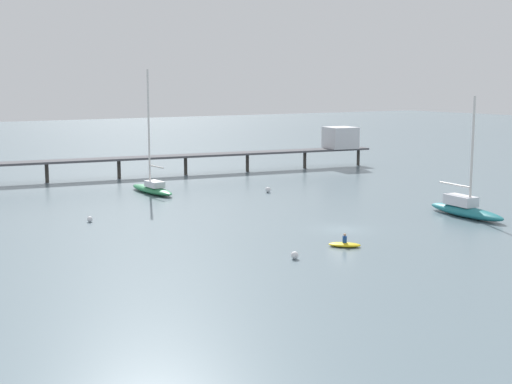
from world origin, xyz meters
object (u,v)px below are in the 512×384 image
Objects in this scene: mooring_buoy_inner at (268,190)px; mooring_buoy_outer at (90,219)px; pier at (246,148)px; sailboat_green at (152,187)px; sailboat_teal at (465,208)px; dinghy_yellow at (345,244)px; mooring_buoy_mid at (295,255)px.

mooring_buoy_inner reaches higher than mooring_buoy_outer.
mooring_buoy_outer is (-33.02, -25.68, -3.31)m from pier.
sailboat_green is 26.82× the size of mooring_buoy_outer.
dinghy_yellow is at bearing -167.72° from sailboat_teal.
pier is 116.88× the size of mooring_buoy_mid.
pier is at bearing 37.87° from mooring_buoy_outer.
mooring_buoy_outer is at bearing -165.31° from mooring_buoy_inner.
dinghy_yellow is 25.71m from mooring_buoy_outer.
sailboat_green reaches higher than pier.
sailboat_green is at bearing 93.52° from dinghy_yellow.
sailboat_green reaches higher than mooring_buoy_inner.
sailboat_teal is 4.39× the size of dinghy_yellow.
dinghy_yellow is at bearing -110.22° from mooring_buoy_inner.
pier is at bearing 66.61° from mooring_buoy_inner.
mooring_buoy_inner is at bearing 14.69° from mooring_buoy_outer.
pier is 24.16m from sailboat_green.
mooring_buoy_mid is (-5.87, -1.22, 0.09)m from dinghy_yellow.
mooring_buoy_inner is at bearing 60.94° from mooring_buoy_mid.
pier is 5.82× the size of sailboat_teal.
mooring_buoy_inner is 1.24× the size of mooring_buoy_outer.
dinghy_yellow is at bearing -86.48° from sailboat_green.
pier is 50.53m from dinghy_yellow.
pier is 102.47× the size of mooring_buoy_inner.
sailboat_teal is 25.16m from mooring_buoy_mid.
mooring_buoy_mid is (-24.59, -5.30, -0.55)m from sailboat_teal.
mooring_buoy_mid is 0.88× the size of mooring_buoy_inner.
sailboat_green is 24.76× the size of mooring_buoy_mid.
sailboat_green is 21.70× the size of mooring_buoy_inner.
pier is at bearing 30.68° from sailboat_green.
sailboat_green is at bearing -149.32° from pier.
mooring_buoy_inner is at bearing -113.39° from pier.
mooring_buoy_inner is at bearing 69.78° from dinghy_yellow.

